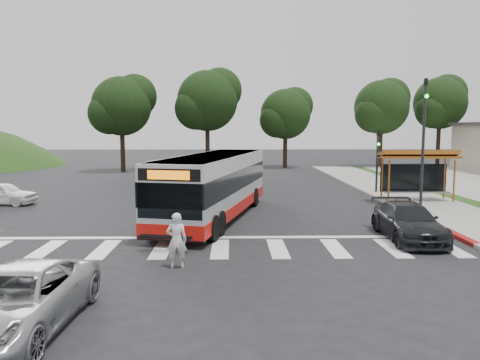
{
  "coord_description": "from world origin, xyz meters",
  "views": [
    {
      "loc": [
        0.4,
        -20.8,
        4.17
      ],
      "look_at": [
        0.82,
        2.16,
        1.6
      ],
      "focal_mm": 35.0,
      "sensor_mm": 36.0,
      "label": 1
    }
  ],
  "objects_px": {
    "transit_bus": "(215,187)",
    "silver_suv_south": "(16,300)",
    "pedestrian": "(177,240)",
    "dark_sedan": "(408,222)"
  },
  "relations": [
    {
      "from": "pedestrian",
      "to": "dark_sedan",
      "type": "distance_m",
      "value": 8.97
    },
    {
      "from": "pedestrian",
      "to": "silver_suv_south",
      "type": "relative_size",
      "value": 0.36
    },
    {
      "from": "silver_suv_south",
      "to": "pedestrian",
      "type": "bearing_deg",
      "value": 60.43
    },
    {
      "from": "transit_bus",
      "to": "silver_suv_south",
      "type": "distance_m",
      "value": 12.6
    },
    {
      "from": "silver_suv_south",
      "to": "transit_bus",
      "type": "bearing_deg",
      "value": 76.26
    },
    {
      "from": "pedestrian",
      "to": "dark_sedan",
      "type": "xyz_separation_m",
      "value": [
        8.27,
        3.47,
        -0.17
      ]
    },
    {
      "from": "pedestrian",
      "to": "dark_sedan",
      "type": "bearing_deg",
      "value": -160.85
    },
    {
      "from": "pedestrian",
      "to": "silver_suv_south",
      "type": "xyz_separation_m",
      "value": [
        -2.78,
        -4.34,
        -0.19
      ]
    },
    {
      "from": "silver_suv_south",
      "to": "dark_sedan",
      "type": "bearing_deg",
      "value": 38.32
    },
    {
      "from": "dark_sedan",
      "to": "silver_suv_south",
      "type": "height_order",
      "value": "dark_sedan"
    }
  ]
}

